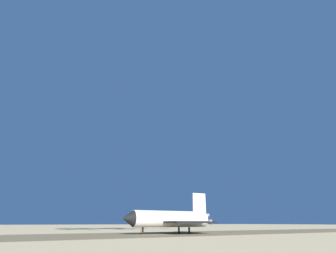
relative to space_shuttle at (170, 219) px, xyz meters
name	(u,v)px	position (x,y,z in m)	size (l,w,h in m)	color
ground_plane	(168,234)	(2.36, 2.94, -5.35)	(1200.00, 1200.00, 0.00)	#D1B57F
runway_strip	(171,234)	(-0.54, -0.02, -5.34)	(440.00, 44.00, 0.02)	olive
space_shuttle	(170,219)	(0.00, 0.00, 0.00)	(38.62, 24.81, 15.80)	white
ground_crew_near_nose	(141,230)	(5.18, -15.85, -4.41)	(0.28, 0.65, 1.73)	orange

